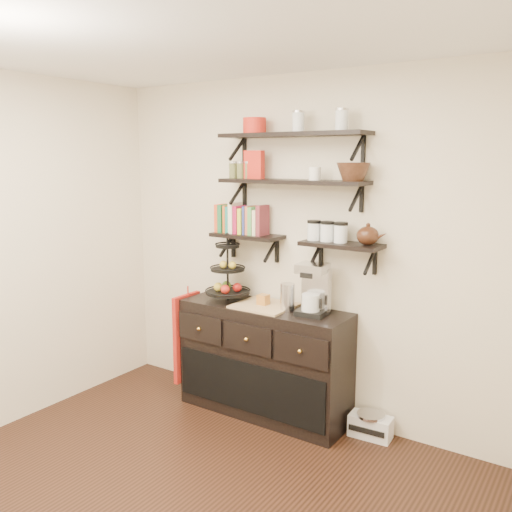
{
  "coord_description": "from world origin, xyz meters",
  "views": [
    {
      "loc": [
        2.08,
        -1.98,
        2.06
      ],
      "look_at": [
        -0.02,
        1.15,
        1.38
      ],
      "focal_mm": 38.0,
      "sensor_mm": 36.0,
      "label": 1
    }
  ],
  "objects_px": {
    "sideboard": "(264,360)",
    "coffee_maker": "(314,290)",
    "fruit_stand": "(228,278)",
    "radio": "(370,425)"
  },
  "relations": [
    {
      "from": "coffee_maker",
      "to": "fruit_stand",
      "type": "bearing_deg",
      "value": 176.54
    },
    {
      "from": "sideboard",
      "to": "radio",
      "type": "height_order",
      "value": "sideboard"
    },
    {
      "from": "fruit_stand",
      "to": "radio",
      "type": "distance_m",
      "value": 1.59
    },
    {
      "from": "coffee_maker",
      "to": "sideboard",
      "type": "bearing_deg",
      "value": 178.49
    },
    {
      "from": "coffee_maker",
      "to": "radio",
      "type": "distance_m",
      "value": 1.1
    },
    {
      "from": "sideboard",
      "to": "fruit_stand",
      "type": "xyz_separation_m",
      "value": [
        -0.36,
        0.0,
        0.63
      ]
    },
    {
      "from": "coffee_maker",
      "to": "radio",
      "type": "bearing_deg",
      "value": 4.56
    },
    {
      "from": "sideboard",
      "to": "coffee_maker",
      "type": "relative_size",
      "value": 3.56
    },
    {
      "from": "fruit_stand",
      "to": "sideboard",
      "type": "bearing_deg",
      "value": -0.65
    },
    {
      "from": "sideboard",
      "to": "radio",
      "type": "distance_m",
      "value": 0.96
    }
  ]
}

